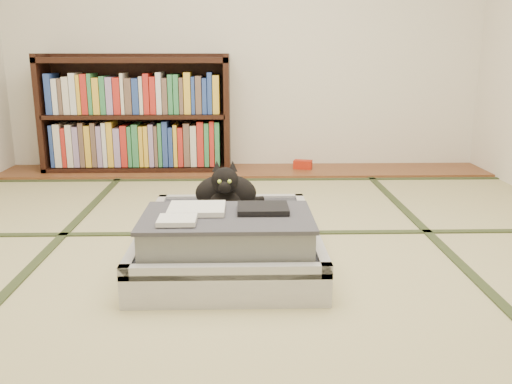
{
  "coord_description": "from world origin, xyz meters",
  "views": [
    {
      "loc": [
        -0.02,
        -2.42,
        0.96
      ],
      "look_at": [
        0.05,
        0.35,
        0.25
      ],
      "focal_mm": 38.0,
      "sensor_mm": 36.0,
      "label": 1
    }
  ],
  "objects": [
    {
      "name": "floor",
      "position": [
        0.0,
        0.0,
        0.0
      ],
      "size": [
        4.5,
        4.5,
        0.0
      ],
      "primitive_type": "plane",
      "color": "tan",
      "rests_on": "ground"
    },
    {
      "name": "wood_strip",
      "position": [
        0.0,
        2.0,
        0.01
      ],
      "size": [
        4.0,
        0.5,
        0.02
      ],
      "primitive_type": "cube",
      "color": "brown",
      "rests_on": "ground"
    },
    {
      "name": "red_item",
      "position": [
        0.49,
        2.03,
        0.06
      ],
      "size": [
        0.17,
        0.13,
        0.07
      ],
      "primitive_type": "cube",
      "rotation": [
        0.0,
        0.0,
        -0.27
      ],
      "color": "#AC200D",
      "rests_on": "wood_strip"
    },
    {
      "name": "tatami_borders",
      "position": [
        0.0,
        0.49,
        0.0
      ],
      "size": [
        4.0,
        4.5,
        0.01
      ],
      "color": "#2D381E",
      "rests_on": "ground"
    },
    {
      "name": "bookcase",
      "position": [
        -0.89,
        2.07,
        0.45
      ],
      "size": [
        1.53,
        0.35,
        0.98
      ],
      "color": "black",
      "rests_on": "wood_strip"
    },
    {
      "name": "suitcase",
      "position": [
        -0.09,
        -0.01,
        0.11
      ],
      "size": [
        0.82,
        1.1,
        0.32
      ],
      "color": "#B7B7BC",
      "rests_on": "floor"
    },
    {
      "name": "cat",
      "position": [
        -0.11,
        0.28,
        0.27
      ],
      "size": [
        0.37,
        0.37,
        0.3
      ],
      "color": "black",
      "rests_on": "suitcase"
    },
    {
      "name": "cable_coil",
      "position": [
        0.07,
        0.31,
        0.17
      ],
      "size": [
        0.11,
        0.11,
        0.03
      ],
      "color": "white",
      "rests_on": "suitcase"
    }
  ]
}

